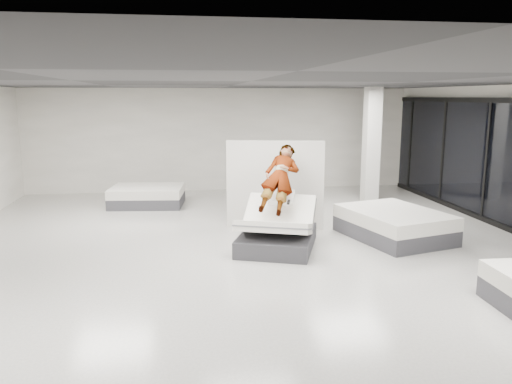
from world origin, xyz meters
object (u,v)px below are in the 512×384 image
at_px(person, 280,187).
at_px(flat_bed_left_far, 147,196).
at_px(flat_bed_right_far, 394,224).
at_px(remote, 289,202).
at_px(hero_bed, 277,231).
at_px(column, 371,146).
at_px(divider_panel, 275,185).

bearing_deg(person, flat_bed_left_far, 145.49).
bearing_deg(flat_bed_right_far, remote, -169.47).
height_order(person, flat_bed_right_far, person).
height_order(hero_bed, remote, hero_bed).
bearing_deg(remote, person, 122.15).
bearing_deg(flat_bed_right_far, column, 76.75).
xyz_separation_m(hero_bed, divider_panel, (0.23, 1.52, 0.65)).
relative_size(divider_panel, column, 0.68).
xyz_separation_m(person, flat_bed_right_far, (2.45, 0.04, -0.88)).
bearing_deg(flat_bed_left_far, remote, -56.52).
height_order(hero_bed, divider_panel, divider_panel).
height_order(remote, column, column).
bearing_deg(flat_bed_right_far, person, -179.17).
xyz_separation_m(hero_bed, remote, (0.19, -0.12, 0.60)).
relative_size(divider_panel, flat_bed_right_far, 0.87).
bearing_deg(remote, flat_bed_right_far, 30.79).
height_order(hero_bed, person, person).
relative_size(person, column, 0.56).
relative_size(hero_bed, remote, 15.65).
bearing_deg(divider_panel, person, -80.19).
bearing_deg(flat_bed_right_far, hero_bed, -172.78).
bearing_deg(flat_bed_right_far, divider_panel, 152.83).
xyz_separation_m(person, column, (3.31, 3.67, 0.42)).
bearing_deg(divider_panel, column, 53.00).
bearing_deg(flat_bed_left_far, divider_panel, -43.51).
bearing_deg(remote, hero_bed, 169.05).
xyz_separation_m(flat_bed_right_far, column, (0.86, 3.63, 1.30)).
relative_size(remote, divider_panel, 0.06).
height_order(hero_bed, flat_bed_left_far, hero_bed).
height_order(divider_panel, column, column).
height_order(person, flat_bed_left_far, person).
relative_size(remote, column, 0.04).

